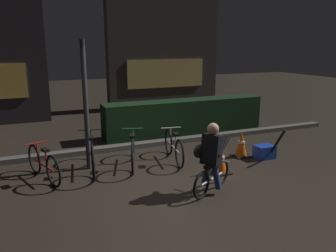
% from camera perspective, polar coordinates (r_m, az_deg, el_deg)
% --- Properties ---
extents(ground_plane, '(40.00, 40.00, 0.00)m').
position_cam_1_polar(ground_plane, '(6.58, 0.45, -8.94)').
color(ground_plane, '#2D261E').
extents(sidewalk_curb, '(12.00, 0.24, 0.12)m').
position_cam_1_polar(sidewalk_curb, '(8.51, -5.47, -3.30)').
color(sidewalk_curb, '#56544F').
rests_on(sidewalk_curb, ground).
extents(hedge_row, '(4.80, 0.70, 0.97)m').
position_cam_1_polar(hedge_row, '(9.86, 2.88, 1.65)').
color(hedge_row, black).
rests_on(hedge_row, ground).
extents(storefront_right, '(4.60, 0.54, 4.78)m').
position_cam_1_polar(storefront_right, '(13.80, -0.74, 12.99)').
color(storefront_right, '#383330').
rests_on(storefront_right, ground).
extents(street_post, '(0.10, 0.10, 2.63)m').
position_cam_1_polar(street_post, '(6.97, -13.71, 3.23)').
color(street_post, '#2D2D33').
rests_on(street_post, ground).
extents(parked_bike_left_mid, '(0.56, 1.44, 0.69)m').
position_cam_1_polar(parked_bike_left_mid, '(6.84, -20.29, -6.08)').
color(parked_bike_left_mid, black).
rests_on(parked_bike_left_mid, ground).
extents(parked_bike_center_left, '(0.46, 1.74, 0.81)m').
position_cam_1_polar(parked_bike_center_left, '(7.04, -12.76, -4.59)').
color(parked_bike_center_left, black).
rests_on(parked_bike_center_left, ground).
extents(parked_bike_center_right, '(0.58, 1.58, 0.76)m').
position_cam_1_polar(parked_bike_center_right, '(7.20, -5.94, -4.07)').
color(parked_bike_center_right, black).
rests_on(parked_bike_center_right, ground).
extents(parked_bike_right_mid, '(0.46, 1.53, 0.71)m').
position_cam_1_polar(parked_bike_right_mid, '(7.46, 0.98, -3.54)').
color(parked_bike_right_mid, black).
rests_on(parked_bike_right_mid, ground).
extents(traffic_cone_near, '(0.36, 0.36, 0.58)m').
position_cam_1_polar(traffic_cone_near, '(6.86, 8.88, -5.65)').
color(traffic_cone_near, black).
rests_on(traffic_cone_near, ground).
extents(traffic_cone_far, '(0.36, 0.36, 0.60)m').
position_cam_1_polar(traffic_cone_far, '(7.94, 12.28, -3.06)').
color(traffic_cone_far, black).
rests_on(traffic_cone_far, ground).
extents(blue_crate, '(0.44, 0.32, 0.30)m').
position_cam_1_polar(blue_crate, '(7.99, 15.95, -4.21)').
color(blue_crate, '#193DB7').
rests_on(blue_crate, ground).
extents(cyclist, '(1.05, 0.63, 1.25)m').
position_cam_1_polar(cyclist, '(5.86, 7.19, -5.36)').
color(cyclist, black).
rests_on(cyclist, ground).
extents(closed_umbrella, '(0.12, 0.46, 0.76)m').
position_cam_1_polar(closed_umbrella, '(7.81, 17.76, -2.98)').
color(closed_umbrella, black).
rests_on(closed_umbrella, ground).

